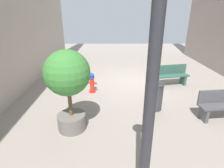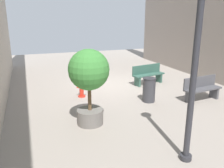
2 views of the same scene
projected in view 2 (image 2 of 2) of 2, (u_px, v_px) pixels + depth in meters
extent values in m
plane|color=gray|center=(115.00, 85.00, 11.53)|extent=(23.40, 23.40, 0.00)
cylinder|color=red|center=(82.00, 96.00, 9.78)|extent=(0.30, 0.30, 0.05)
cylinder|color=red|center=(82.00, 89.00, 9.69)|extent=(0.18, 0.18, 0.60)
cylinder|color=blue|center=(81.00, 81.00, 9.60)|extent=(0.22, 0.22, 0.06)
sphere|color=blue|center=(81.00, 79.00, 9.58)|extent=(0.20, 0.20, 0.20)
cylinder|color=red|center=(78.00, 87.00, 9.66)|extent=(0.15, 0.11, 0.08)
cylinder|color=red|center=(85.00, 87.00, 9.68)|extent=(0.15, 0.11, 0.08)
cylinder|color=red|center=(82.00, 87.00, 9.83)|extent=(0.14, 0.16, 0.10)
cube|color=#33594C|center=(159.00, 78.00, 11.94)|extent=(0.18, 0.41, 0.45)
cube|color=#33594C|center=(138.00, 82.00, 11.24)|extent=(0.18, 0.41, 0.45)
cube|color=#33594C|center=(149.00, 75.00, 11.52)|extent=(1.78, 0.77, 0.06)
cube|color=#33594C|center=(146.00, 69.00, 11.60)|extent=(1.70, 0.40, 0.44)
cube|color=#4C4C51|center=(214.00, 93.00, 9.57)|extent=(0.14, 0.40, 0.45)
cube|color=#4C4C51|center=(190.00, 98.00, 9.00)|extent=(0.14, 0.40, 0.45)
cube|color=#4C4C51|center=(203.00, 89.00, 9.22)|extent=(1.71, 0.61, 0.06)
cube|color=#4C4C51|center=(200.00, 82.00, 9.31)|extent=(1.67, 0.23, 0.44)
cylinder|color=slate|center=(90.00, 117.00, 7.27)|extent=(0.81, 0.81, 0.47)
cylinder|color=brown|center=(90.00, 96.00, 7.08)|extent=(0.11, 0.11, 0.90)
sphere|color=#3D8438|center=(89.00, 70.00, 6.85)|extent=(1.23, 1.23, 1.23)
cylinder|color=#2D2D33|center=(186.00, 157.00, 5.47)|extent=(0.28, 0.28, 0.12)
cylinder|color=#2D2D33|center=(194.00, 70.00, 4.89)|extent=(0.14, 0.14, 4.07)
cylinder|color=#38383D|center=(149.00, 90.00, 9.13)|extent=(0.49, 0.49, 0.92)
cylinder|color=#2C2C30|center=(150.00, 78.00, 8.99)|extent=(0.51, 0.51, 0.04)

